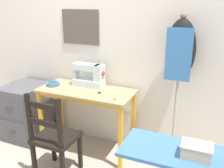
{
  "coord_description": "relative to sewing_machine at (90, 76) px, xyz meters",
  "views": [
    {
      "loc": [
        1.31,
        -2.06,
        1.72
      ],
      "look_at": [
        0.33,
        0.22,
        0.89
      ],
      "focal_mm": 40.0,
      "sensor_mm": 36.0,
      "label": 1
    }
  ],
  "objects": [
    {
      "name": "ground_plane",
      "position": [
        0.01,
        -0.37,
        -0.89
      ],
      "size": [
        14.0,
        14.0,
        0.0
      ],
      "primitive_type": "plane",
      "color": "tan"
    },
    {
      "name": "wall_back",
      "position": [
        0.01,
        0.18,
        0.39
      ],
      "size": [
        10.0,
        0.07,
        2.55
      ],
      "color": "silver",
      "rests_on": "ground_plane"
    },
    {
      "name": "sewing_table",
      "position": [
        0.01,
        -0.14,
        -0.23
      ],
      "size": [
        1.08,
        0.49,
        0.77
      ],
      "color": "tan",
      "rests_on": "ground_plane"
    },
    {
      "name": "sewing_machine",
      "position": [
        0.0,
        0.0,
        0.0
      ],
      "size": [
        0.38,
        0.16,
        0.29
      ],
      "color": "silver",
      "rests_on": "sewing_table"
    },
    {
      "name": "fabric_bowl",
      "position": [
        -0.41,
        -0.16,
        -0.1
      ],
      "size": [
        0.15,
        0.15,
        0.04
      ],
      "color": "teal",
      "rests_on": "sewing_table"
    },
    {
      "name": "scissors",
      "position": [
        0.45,
        -0.28,
        -0.12
      ],
      "size": [
        0.13,
        0.08,
        0.01
      ],
      "color": "silver",
      "rests_on": "sewing_table"
    },
    {
      "name": "thread_spool_near_machine",
      "position": [
        0.21,
        -0.18,
        -0.11
      ],
      "size": [
        0.04,
        0.04,
        0.03
      ],
      "color": "black",
      "rests_on": "sewing_table"
    },
    {
      "name": "wooden_chair",
      "position": [
        -0.05,
        -0.67,
        -0.46
      ],
      "size": [
        0.4,
        0.38,
        0.92
      ],
      "color": "black",
      "rests_on": "ground_plane"
    },
    {
      "name": "filing_cabinet",
      "position": [
        -0.86,
        -0.16,
        -0.54
      ],
      "size": [
        0.47,
        0.56,
        0.71
      ],
      "color": "#4C4C51",
      "rests_on": "ground_plane"
    },
    {
      "name": "dress_form",
      "position": [
        0.99,
        0.01,
        0.27
      ],
      "size": [
        0.32,
        0.32,
        1.61
      ],
      "color": "#846647",
      "rests_on": "ground_plane"
    },
    {
      "name": "ironing_board",
      "position": [
        1.35,
        -1.04,
        -0.11
      ],
      "size": [
        1.06,
        0.35,
        0.83
      ],
      "color": "#3D6BAD",
      "rests_on": "ground_plane"
    },
    {
      "name": "storage_box",
      "position": [
        1.28,
        -1.07,
        -0.02
      ],
      "size": [
        0.18,
        0.13,
        0.09
      ],
      "color": "beige",
      "rests_on": "ironing_board"
    }
  ]
}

